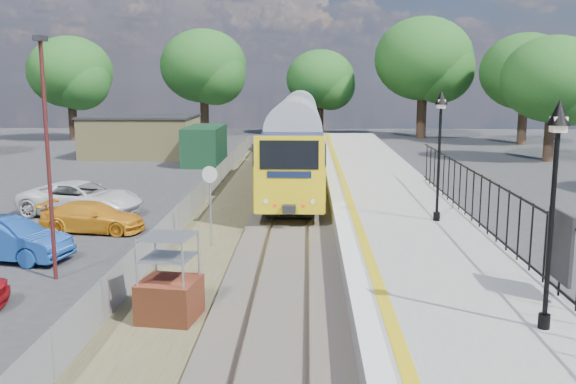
{
  "coord_description": "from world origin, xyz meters",
  "views": [
    {
      "loc": [
        0.7,
        -16.45,
        5.89
      ],
      "look_at": [
        0.02,
        5.44,
        2.0
      ],
      "focal_mm": 40.0,
      "sensor_mm": 36.0,
      "label": 1
    }
  ],
  "objects_px": {
    "carpark_lamp": "(47,144)",
    "car_yellow": "(93,217)",
    "victorian_lamp_north": "(440,125)",
    "train": "(298,130)",
    "brick_plinth": "(169,280)",
    "car_white": "(81,198)",
    "victorian_lamp_south": "(556,162)",
    "speed_sign": "(210,192)",
    "car_blue": "(7,240)"
  },
  "relations": [
    {
      "from": "train",
      "to": "victorian_lamp_south",
      "type": "bearing_deg",
      "value": -80.28
    },
    {
      "from": "train",
      "to": "car_white",
      "type": "xyz_separation_m",
      "value": [
        -9.15,
        -17.45,
        -1.6
      ]
    },
    {
      "from": "train",
      "to": "car_blue",
      "type": "distance_m",
      "value": 26.24
    },
    {
      "from": "brick_plinth",
      "to": "speed_sign",
      "type": "height_order",
      "value": "speed_sign"
    },
    {
      "from": "victorian_lamp_south",
      "to": "train",
      "type": "xyz_separation_m",
      "value": [
        -5.5,
        32.13,
        -1.96
      ]
    },
    {
      "from": "victorian_lamp_north",
      "to": "car_white",
      "type": "bearing_deg",
      "value": 162.08
    },
    {
      "from": "train",
      "to": "speed_sign",
      "type": "distance_m",
      "value": 22.89
    },
    {
      "from": "victorian_lamp_north",
      "to": "train",
      "type": "height_order",
      "value": "victorian_lamp_north"
    },
    {
      "from": "train",
      "to": "brick_plinth",
      "type": "height_order",
      "value": "train"
    },
    {
      "from": "victorian_lamp_north",
      "to": "speed_sign",
      "type": "bearing_deg",
      "value": -175.7
    },
    {
      "from": "speed_sign",
      "to": "car_yellow",
      "type": "distance_m",
      "value": 5.59
    },
    {
      "from": "victorian_lamp_south",
      "to": "brick_plinth",
      "type": "distance_m",
      "value": 9.12
    },
    {
      "from": "car_blue",
      "to": "car_yellow",
      "type": "bearing_deg",
      "value": -8.46
    },
    {
      "from": "train",
      "to": "speed_sign",
      "type": "xyz_separation_m",
      "value": [
        -2.69,
        -22.73,
        -0.35
      ]
    },
    {
      "from": "carpark_lamp",
      "to": "car_yellow",
      "type": "bearing_deg",
      "value": 98.06
    },
    {
      "from": "victorian_lamp_south",
      "to": "carpark_lamp",
      "type": "xyz_separation_m",
      "value": [
        -12.28,
        5.66,
        -0.27
      ]
    },
    {
      "from": "brick_plinth",
      "to": "victorian_lamp_north",
      "type": "bearing_deg",
      "value": 43.44
    },
    {
      "from": "car_white",
      "to": "victorian_lamp_south",
      "type": "bearing_deg",
      "value": -124.14
    },
    {
      "from": "carpark_lamp",
      "to": "car_white",
      "type": "xyz_separation_m",
      "value": [
        -2.37,
        9.01,
        -3.29
      ]
    },
    {
      "from": "victorian_lamp_north",
      "to": "car_blue",
      "type": "bearing_deg",
      "value": -170.46
    },
    {
      "from": "carpark_lamp",
      "to": "car_white",
      "type": "bearing_deg",
      "value": 104.74
    },
    {
      "from": "carpark_lamp",
      "to": "car_yellow",
      "type": "distance_m",
      "value": 6.93
    },
    {
      "from": "car_blue",
      "to": "carpark_lamp",
      "type": "bearing_deg",
      "value": -117.47
    },
    {
      "from": "train",
      "to": "car_yellow",
      "type": "distance_m",
      "value": 21.95
    },
    {
      "from": "victorian_lamp_south",
      "to": "car_yellow",
      "type": "distance_m",
      "value": 17.92
    },
    {
      "from": "victorian_lamp_south",
      "to": "speed_sign",
      "type": "distance_m",
      "value": 12.68
    },
    {
      "from": "brick_plinth",
      "to": "victorian_lamp_south",
      "type": "bearing_deg",
      "value": -16.76
    },
    {
      "from": "speed_sign",
      "to": "carpark_lamp",
      "type": "bearing_deg",
      "value": -118.26
    },
    {
      "from": "carpark_lamp",
      "to": "victorian_lamp_north",
      "type": "bearing_deg",
      "value": 19.76
    },
    {
      "from": "brick_plinth",
      "to": "car_blue",
      "type": "bearing_deg",
      "value": 141.6
    },
    {
      "from": "victorian_lamp_north",
      "to": "train",
      "type": "relative_size",
      "value": 0.11
    },
    {
      "from": "victorian_lamp_north",
      "to": "car_white",
      "type": "height_order",
      "value": "victorian_lamp_north"
    },
    {
      "from": "car_white",
      "to": "car_yellow",
      "type": "bearing_deg",
      "value": -142.55
    },
    {
      "from": "car_blue",
      "to": "speed_sign",
      "type": "bearing_deg",
      "value": -62.33
    },
    {
      "from": "train",
      "to": "car_white",
      "type": "bearing_deg",
      "value": -117.67
    },
    {
      "from": "victorian_lamp_north",
      "to": "car_blue",
      "type": "xyz_separation_m",
      "value": [
        -14.42,
        -2.42,
        -3.6
      ]
    },
    {
      "from": "victorian_lamp_south",
      "to": "train",
      "type": "relative_size",
      "value": 0.11
    },
    {
      "from": "victorian_lamp_north",
      "to": "car_yellow",
      "type": "height_order",
      "value": "victorian_lamp_north"
    },
    {
      "from": "victorian_lamp_north",
      "to": "carpark_lamp",
      "type": "bearing_deg",
      "value": -160.24
    },
    {
      "from": "car_white",
      "to": "speed_sign",
      "type": "bearing_deg",
      "value": -118.33
    },
    {
      "from": "carpark_lamp",
      "to": "car_white",
      "type": "relative_size",
      "value": 1.33
    },
    {
      "from": "car_yellow",
      "to": "car_white",
      "type": "distance_m",
      "value": 3.42
    },
    {
      "from": "victorian_lamp_north",
      "to": "train",
      "type": "bearing_deg",
      "value": 103.47
    },
    {
      "from": "victorian_lamp_north",
      "to": "carpark_lamp",
      "type": "relative_size",
      "value": 0.65
    },
    {
      "from": "brick_plinth",
      "to": "carpark_lamp",
      "type": "relative_size",
      "value": 0.31
    },
    {
      "from": "train",
      "to": "car_white",
      "type": "relative_size",
      "value": 7.69
    },
    {
      "from": "carpark_lamp",
      "to": "car_white",
      "type": "height_order",
      "value": "carpark_lamp"
    },
    {
      "from": "brick_plinth",
      "to": "car_blue",
      "type": "distance_m",
      "value": 8.25
    },
    {
      "from": "brick_plinth",
      "to": "carpark_lamp",
      "type": "distance_m",
      "value": 6.01
    },
    {
      "from": "car_white",
      "to": "train",
      "type": "bearing_deg",
      "value": -16.78
    }
  ]
}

